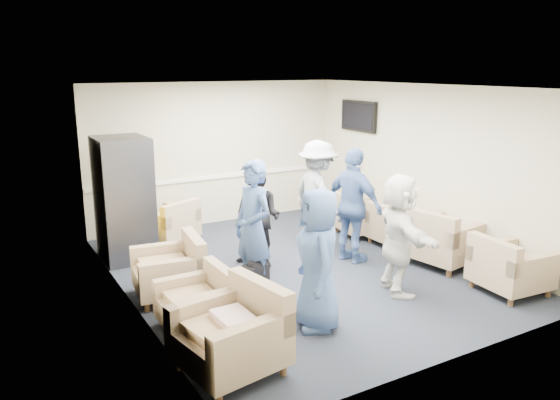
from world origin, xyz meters
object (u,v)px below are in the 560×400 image
armchair_right_near (508,269)px  person_front_right (399,234)px  armchair_left_mid (200,304)px  armchair_right_midfar (394,228)px  armchair_corner (170,225)px  armchair_right_midnear (441,241)px  armchair_right_far (359,218)px  person_front_left (318,259)px  armchair_left_near (235,336)px  person_back_left (258,217)px  person_mid_right (353,206)px  person_back_right (318,195)px  armchair_left_far (173,271)px  vending_machine (124,199)px  person_mid_left (253,228)px

armchair_right_near → person_front_right: (-1.27, 0.76, 0.48)m
armchair_left_mid → armchair_right_midfar: (4.01, 1.22, 0.00)m
armchair_corner → person_front_right: 4.07m
armchair_right_midnear → armchair_right_far: size_ratio=1.23×
armchair_right_midnear → person_front_left: person_front_left is taller
armchair_left_near → person_back_left: person_back_left is taller
person_mid_right → armchair_right_near: bearing=-165.6°
person_mid_right → person_front_right: 1.28m
person_back_right → armchair_right_midfar: bearing=-116.2°
armchair_left_far → person_front_left: person_front_left is taller
armchair_right_near → armchair_right_midnear: (0.01, 1.21, 0.04)m
armchair_left_far → person_back_left: bearing=113.6°
armchair_left_far → armchair_right_far: (3.81, 0.94, -0.02)m
person_back_right → armchair_left_far: bearing=104.5°
armchair_right_midnear → armchair_right_far: bearing=-5.1°
armchair_corner → person_mid_right: size_ratio=0.61×
armchair_left_mid → vending_machine: size_ratio=0.40×
person_front_left → person_mid_left: size_ratio=0.92×
armchair_right_midfar → vending_machine: (-4.11, 1.63, 0.66)m
armchair_left_near → armchair_right_far: 4.91m
armchair_left_near → person_front_left: size_ratio=0.65×
armchair_right_midfar → person_back_right: person_back_right is taller
armchair_left_near → person_mid_left: person_mid_left is taller
armchair_left_far → person_front_left: (1.17, -1.69, 0.49)m
person_mid_left → person_front_left: bearing=0.1°
vending_machine → person_mid_left: (1.10, -2.24, -0.06)m
person_mid_left → person_back_right: person_mid_left is taller
armchair_left_near → armchair_left_mid: armchair_left_near is taller
armchair_left_far → vending_machine: vending_machine is taller
armchair_left_far → armchair_right_near: (3.94, -2.13, -0.01)m
person_back_left → person_back_right: size_ratio=0.85×
person_mid_left → person_mid_right: (1.91, 0.34, -0.01)m
person_back_left → person_mid_right: size_ratio=0.86×
armchair_right_midnear → person_back_right: (-1.16, 1.66, 0.53)m
armchair_left_far → armchair_right_midfar: 3.97m
armchair_left_far → armchair_right_midnear: (3.94, -0.92, 0.03)m
armchair_left_mid → person_back_right: size_ratio=0.43×
armchair_left_near → armchair_corner: 4.29m
person_mid_right → armchair_left_far: bearing=74.6°
person_mid_right → person_front_right: size_ratio=1.09×
armchair_right_midfar → person_back_right: bearing=64.9°
person_front_left → person_front_right: 1.53m
vending_machine → armchair_right_midfar: bearing=-21.7°
person_back_right → armchair_left_mid: bearing=122.1°
person_mid_right → person_back_right: bearing=-7.0°
armchair_right_midnear → armchair_right_midfar: 1.08m
armchair_left_mid → armchair_right_midnear: 3.98m
armchair_right_midfar → vending_machine: vending_machine is taller
person_back_left → person_front_right: person_front_right is taller
armchair_right_midnear → person_mid_left: (-2.98, 0.47, 0.53)m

